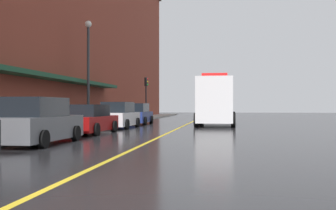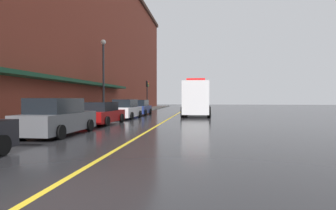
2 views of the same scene
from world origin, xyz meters
The scene contains 13 objects.
ground_plane centered at (0.00, 25.00, 0.00)m, with size 112.00×112.00×0.00m, color #232326.
sidewalk_left centered at (-6.20, 25.00, 0.07)m, with size 2.40×70.00×0.15m, color #9E9B93.
lane_center_stripe centered at (0.00, 25.00, 0.00)m, with size 0.16×70.00×0.01m, color gold.
brick_building_left centered at (-12.54, 24.00, 9.25)m, with size 11.44×64.00×18.48m.
parked_car_1 centered at (-4.05, 7.81, 0.83)m, with size 2.10×4.85×1.78m.
parked_car_2 centered at (-3.98, 13.52, 0.73)m, with size 2.05×4.74×1.53m.
parked_car_3 centered at (-3.87, 18.97, 0.80)m, with size 2.09×4.44×1.71m.
parked_car_4 centered at (-3.95, 24.53, 0.78)m, with size 2.09×4.43×1.65m.
box_truck centered at (2.33, 23.55, 1.74)m, with size 2.86×7.60×3.67m.
parking_meter_0 centered at (-5.35, 20.62, 1.06)m, with size 0.14×0.18×1.33m.
parking_meter_1 centered at (-5.35, 21.88, 1.06)m, with size 0.14×0.18×1.33m.
street_lamp_left centered at (-5.95, 18.97, 4.40)m, with size 0.44×0.44×6.94m.
traffic_light_near centered at (-5.29, 35.09, 3.16)m, with size 0.38×0.36×4.30m.
Camera 2 is at (2.95, -4.49, 1.74)m, focal length 28.88 mm.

